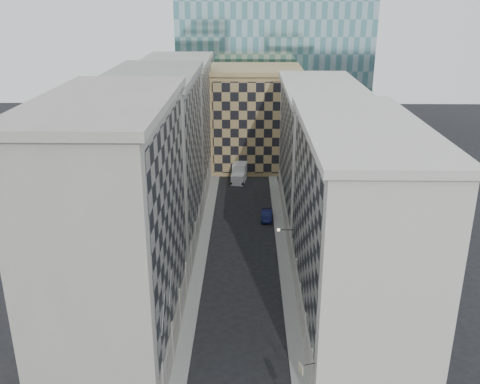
# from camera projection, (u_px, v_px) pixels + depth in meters

# --- Properties ---
(sidewalk_west) EXTENTS (1.50, 100.00, 0.15)m
(sidewalk_west) POSITION_uv_depth(u_px,v_px,m) (201.00, 253.00, 68.73)
(sidewalk_west) COLOR gray
(sidewalk_west) RESTS_ON ground
(sidewalk_east) EXTENTS (1.50, 100.00, 0.15)m
(sidewalk_east) POSITION_uv_depth(u_px,v_px,m) (283.00, 254.00, 68.58)
(sidewalk_east) COLOR gray
(sidewalk_east) RESTS_ON ground
(bldg_left_a) EXTENTS (10.80, 22.80, 23.70)m
(bldg_left_a) POSITION_uv_depth(u_px,v_px,m) (116.00, 232.00, 46.90)
(bldg_left_a) COLOR #9F9A8F
(bldg_left_a) RESTS_ON ground
(bldg_left_b) EXTENTS (10.80, 22.80, 22.70)m
(bldg_left_b) POSITION_uv_depth(u_px,v_px,m) (157.00, 163.00, 67.68)
(bldg_left_b) COLOR gray
(bldg_left_b) RESTS_ON ground
(bldg_left_c) EXTENTS (10.80, 22.80, 21.70)m
(bldg_left_c) POSITION_uv_depth(u_px,v_px,m) (178.00, 126.00, 88.47)
(bldg_left_c) COLOR #9F9A8F
(bldg_left_c) RESTS_ON ground
(bldg_right_a) EXTENTS (10.80, 26.80, 20.70)m
(bldg_right_a) POSITION_uv_depth(u_px,v_px,m) (355.00, 230.00, 50.87)
(bldg_right_a) COLOR beige
(bldg_right_a) RESTS_ON ground
(bldg_right_b) EXTENTS (10.80, 28.80, 19.70)m
(bldg_right_b) POSITION_uv_depth(u_px,v_px,m) (319.00, 155.00, 76.33)
(bldg_right_b) COLOR beige
(bldg_right_b) RESTS_ON ground
(tan_block) EXTENTS (16.80, 14.80, 18.80)m
(tan_block) POSITION_uv_depth(u_px,v_px,m) (255.00, 118.00, 100.85)
(tan_block) COLOR #A28E56
(tan_block) RESTS_ON ground
(church_tower) EXTENTS (7.20, 7.20, 51.50)m
(church_tower) POSITION_uv_depth(u_px,v_px,m) (245.00, 17.00, 107.96)
(church_tower) COLOR #2A2520
(church_tower) RESTS_ON ground
(flagpoles_left) EXTENTS (0.10, 6.33, 2.33)m
(flagpoles_left) POSITION_uv_depth(u_px,v_px,m) (167.00, 301.00, 43.48)
(flagpoles_left) COLOR gray
(flagpoles_left) RESTS_ON ground
(bracket_lamp) EXTENTS (1.98, 0.36, 0.36)m
(bracket_lamp) POSITION_uv_depth(u_px,v_px,m) (280.00, 230.00, 60.83)
(bracket_lamp) COLOR black
(bracket_lamp) RESTS_ON ground
(box_truck) EXTENTS (2.96, 5.85, 3.08)m
(box_truck) POSITION_uv_depth(u_px,v_px,m) (239.00, 173.00, 95.18)
(box_truck) COLOR silver
(box_truck) RESTS_ON ground
(dark_car) EXTENTS (1.77, 4.49, 1.46)m
(dark_car) POSITION_uv_depth(u_px,v_px,m) (267.00, 215.00, 78.94)
(dark_car) COLOR #10133B
(dark_car) RESTS_ON ground
(shop_sign) EXTENTS (1.29, 0.77, 0.87)m
(shop_sign) POSITION_uv_depth(u_px,v_px,m) (301.00, 368.00, 41.98)
(shop_sign) COLOR black
(shop_sign) RESTS_ON ground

